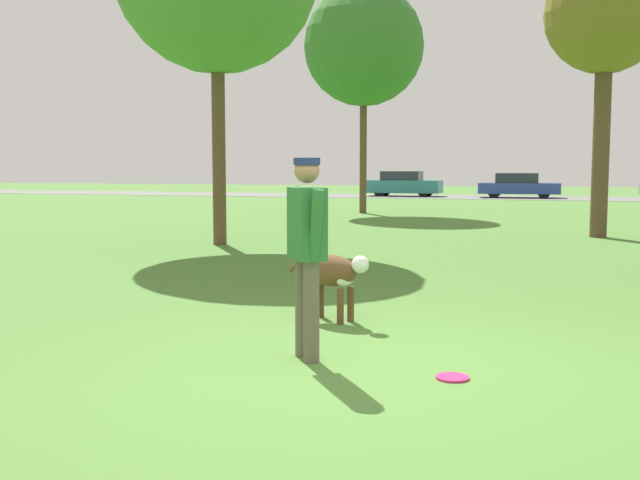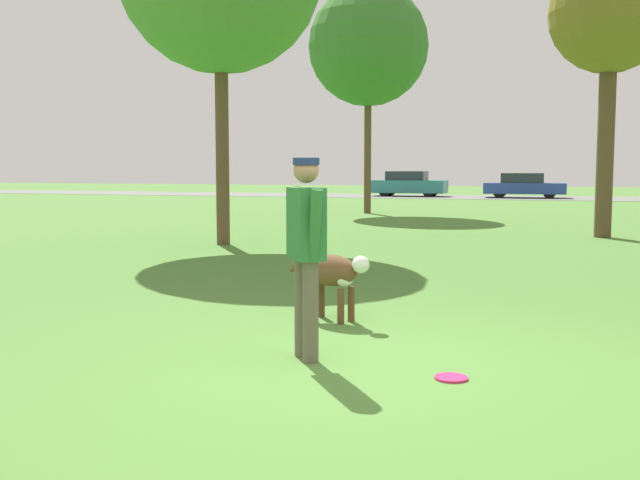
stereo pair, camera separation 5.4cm
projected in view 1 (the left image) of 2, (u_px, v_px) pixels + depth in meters
The scene contains 9 objects.
ground_plane at pixel (356, 367), 5.84m from camera, with size 120.00×120.00×0.00m, color #4C7A33.
far_road_strip at pixel (533, 198), 39.06m from camera, with size 120.00×6.00×0.01m.
person at pixel (307, 242), 6.01m from camera, with size 0.47×0.57×1.63m.
dog at pixel (333, 273), 7.57m from camera, with size 0.98×0.51×0.69m.
frisbee at pixel (452, 378), 5.52m from camera, with size 0.25×0.25×0.02m.
tree_far_left at pixel (364, 46), 25.33m from camera, with size 4.08×4.08×7.73m.
tree_mid_center at pixel (606, 17), 16.41m from camera, with size 2.65×2.65×6.28m.
parked_car_teal at pixel (403, 184), 41.27m from camera, with size 4.07×1.79×1.38m.
parked_car_blue at pixel (519, 186), 39.10m from camera, with size 4.20×1.95×1.30m.
Camera 1 is at (1.50, -5.53, 1.55)m, focal length 42.00 mm.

